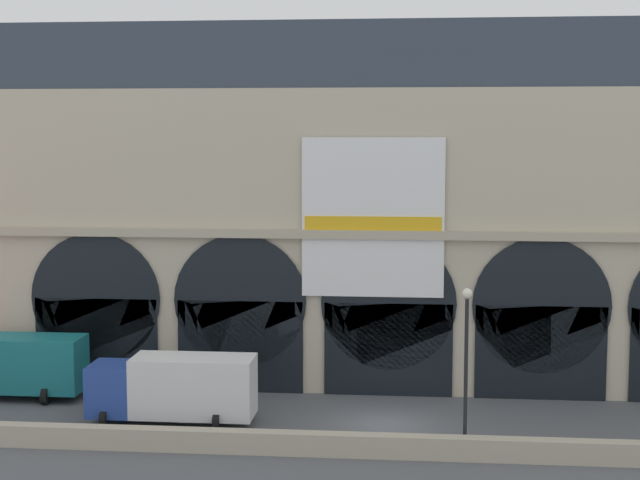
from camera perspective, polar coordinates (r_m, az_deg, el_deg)
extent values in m
plane|color=#54565B|center=(45.19, 3.80, -10.68)|extent=(200.00, 200.00, 0.00)
cube|color=#B2A891|center=(40.75, 3.61, -11.90)|extent=(90.00, 0.70, 0.94)
cube|color=beige|center=(51.46, 4.13, 0.15)|extent=(46.54, 5.90, 15.36)
cube|color=#333D4C|center=(51.61, 4.22, 10.58)|extent=(46.54, 5.30, 3.37)
cube|color=black|center=(51.96, -12.89, -5.89)|extent=(6.42, 0.20, 4.71)
cylinder|color=black|center=(51.52, -12.95, -3.33)|extent=(6.76, 0.20, 6.76)
cube|color=black|center=(50.12, -4.67, -6.20)|extent=(6.42, 0.20, 4.71)
cylinder|color=black|center=(49.66, -4.69, -3.55)|extent=(6.76, 0.20, 6.76)
cube|color=black|center=(49.37, 4.00, -6.39)|extent=(6.42, 0.20, 4.71)
cylinder|color=black|center=(48.91, 4.02, -3.70)|extent=(6.76, 0.20, 6.76)
cube|color=black|center=(49.75, 12.73, -6.43)|extent=(6.42, 0.20, 4.71)
cylinder|color=black|center=(49.29, 12.79, -3.76)|extent=(6.76, 0.20, 6.76)
cube|color=white|center=(48.26, 3.10, 1.31)|extent=(7.04, 0.12, 7.90)
cube|color=yellow|center=(48.21, 3.09, 0.82)|extent=(6.76, 0.04, 0.95)
cube|color=#B6AB91|center=(48.33, 4.05, 0.31)|extent=(46.54, 0.50, 0.44)
cube|color=#19727A|center=(50.97, -16.65, -6.91)|extent=(5.50, 2.30, 2.70)
cylinder|color=black|center=(49.91, -15.71, -8.76)|extent=(0.28, 0.84, 0.84)
cylinder|color=black|center=(51.78, -14.87, -8.19)|extent=(0.28, 0.84, 0.84)
cube|color=#28479E|center=(46.00, -11.98, -8.47)|extent=(2.00, 2.30, 2.30)
cube|color=white|center=(44.98, -7.38, -8.45)|extent=(5.50, 2.30, 2.70)
cylinder|color=black|center=(45.39, -12.47, -10.19)|extent=(0.28, 0.84, 0.84)
cylinder|color=black|center=(47.28, -11.69, -9.50)|extent=(0.28, 0.84, 0.84)
cylinder|color=black|center=(44.12, -6.05, -10.55)|extent=(0.28, 0.84, 0.84)
cylinder|color=black|center=(46.06, -5.53, -9.82)|extent=(0.28, 0.84, 0.84)
cylinder|color=black|center=(40.79, 8.50, -7.87)|extent=(0.16, 0.16, 6.50)
sphere|color=#F2EDCC|center=(40.09, 8.58, -3.11)|extent=(0.44, 0.44, 0.44)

